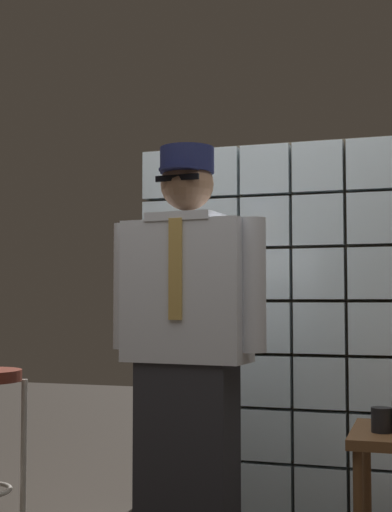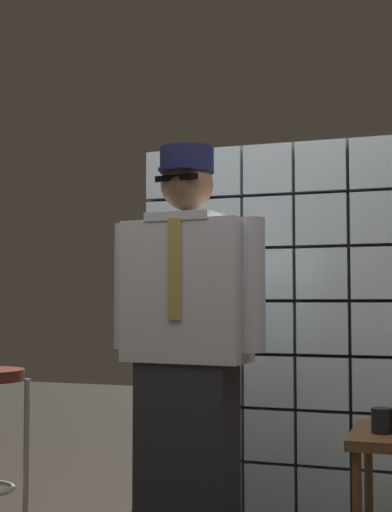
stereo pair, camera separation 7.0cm
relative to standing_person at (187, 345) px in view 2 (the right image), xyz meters
The scene contains 3 objects.
glass_block_wall 0.82m from the standing_person, 78.54° to the left, with size 1.36×0.10×1.89m.
standing_person is the anchor object (origin of this frame).
coffee_mug 0.82m from the standing_person, ahead, with size 0.13×0.08×0.09m.
Camera 2 is at (0.82, -2.41, 1.06)m, focal length 50.83 mm.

